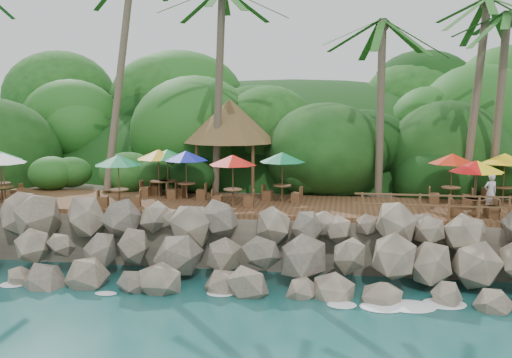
# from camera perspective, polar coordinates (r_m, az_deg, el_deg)

# --- Properties ---
(ground) EXTENTS (140.00, 140.00, 0.00)m
(ground) POSITION_cam_1_polar(r_m,az_deg,el_deg) (21.14, -2.52, -11.48)
(ground) COLOR #19514F
(ground) RESTS_ON ground
(land_base) EXTENTS (32.00, 25.20, 2.10)m
(land_base) POSITION_cam_1_polar(r_m,az_deg,el_deg) (36.25, 2.40, -1.46)
(land_base) COLOR gray
(land_base) RESTS_ON ground
(jungle_hill) EXTENTS (44.80, 28.00, 15.40)m
(jungle_hill) POSITION_cam_1_polar(r_m,az_deg,el_deg) (43.78, 3.48, -1.20)
(jungle_hill) COLOR #143811
(jungle_hill) RESTS_ON ground
(seawall) EXTENTS (29.00, 4.00, 2.30)m
(seawall) POSITION_cam_1_polar(r_m,az_deg,el_deg) (22.67, -1.55, -7.06)
(seawall) COLOR gray
(seawall) RESTS_ON ground
(terrace) EXTENTS (26.00, 5.00, 0.20)m
(terrace) POSITION_cam_1_polar(r_m,az_deg,el_deg) (26.28, 0.00, -2.59)
(terrace) COLOR brown
(terrace) RESTS_ON land_base
(jungle_foliage) EXTENTS (44.00, 16.00, 12.00)m
(jungle_foliage) POSITION_cam_1_polar(r_m,az_deg,el_deg) (35.46, 2.21, -3.40)
(jungle_foliage) COLOR #143811
(jungle_foliage) RESTS_ON ground
(foam_line) EXTENTS (25.20, 0.80, 0.06)m
(foam_line) POSITION_cam_1_polar(r_m,az_deg,el_deg) (21.41, -2.36, -11.13)
(foam_line) COLOR white
(foam_line) RESTS_ON ground
(palapa) EXTENTS (4.81, 4.81, 4.60)m
(palapa) POSITION_cam_1_polar(r_m,az_deg,el_deg) (30.12, -2.53, 5.65)
(palapa) COLOR brown
(palapa) RESTS_ON ground
(dining_clusters) EXTENTS (24.70, 5.27, 2.25)m
(dining_clusters) POSITION_cam_1_polar(r_m,az_deg,el_deg) (25.91, -0.72, 1.65)
(dining_clusters) COLOR brown
(dining_clusters) RESTS_ON terrace
(railing) EXTENTS (7.20, 0.10, 1.00)m
(railing) POSITION_cam_1_polar(r_m,az_deg,el_deg) (23.88, 18.15, -2.37)
(railing) COLOR brown
(railing) RESTS_ON terrace
(waiter) EXTENTS (0.66, 0.54, 1.56)m
(waiter) POSITION_cam_1_polar(r_m,az_deg,el_deg) (26.30, 21.69, -1.22)
(waiter) COLOR silver
(waiter) RESTS_ON terrace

